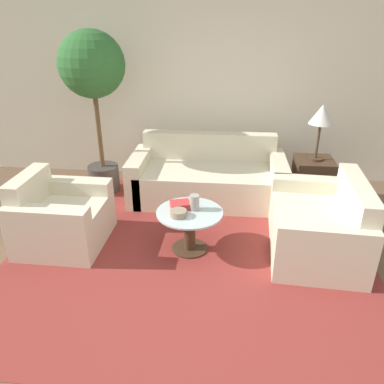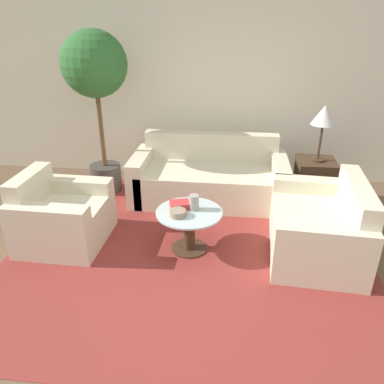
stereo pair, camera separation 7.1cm
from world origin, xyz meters
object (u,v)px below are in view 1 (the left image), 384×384
Objects in this scene: armchair at (59,219)px; book_stack at (180,205)px; table_lamp at (322,116)px; potted_plant at (93,78)px; bowl at (178,213)px; loveseat at (322,227)px; sofa_main at (208,178)px; vase at (194,202)px; coffee_table at (190,225)px.

armchair reaches higher than book_stack.
table_lamp reaches higher than armchair.
bowl is at bearing -49.28° from potted_plant.
table_lamp is (0.12, 1.17, 0.86)m from loveseat.
sofa_main is 1.42m from bowl.
potted_plant is at bearing 116.55° from book_stack.
vase is at bearing -87.56° from armchair.
table_lamp reaches higher than sofa_main.
armchair is at bearing 174.90° from bowl.
book_stack is at bearing -45.66° from potted_plant.
sofa_main reaches higher than loveseat.
loveseat is at bearing -43.26° from sofa_main.
coffee_table is 2.87× the size of book_stack.
armchair is at bearing -156.19° from table_lamp.
potted_plant is at bearing 135.07° from coffee_table.
loveseat is 7.94× the size of bowl.
loveseat is at bearing 8.46° from bowl.
sofa_main is at bearing 87.03° from vase.
loveseat is at bearing -16.14° from book_stack.
vase is at bearing -92.97° from sofa_main.
armchair is 5.58× the size of vase.
book_stack is at bearing -84.77° from loveseat.
book_stack is at bearing 145.35° from coffee_table.
vase is 0.22m from bowl.
potted_plant is 8.90× the size of book_stack.
potted_plant is at bearing 179.03° from table_lamp.
potted_plant is (0.07, 1.31, 1.26)m from armchair.
vase is at bearing -139.16° from table_lamp.
loveseat is 0.63× the size of potted_plant.
book_stack is (1.23, -1.26, -1.05)m from potted_plant.
armchair is 3.80× the size of book_stack.
sofa_main is 0.95× the size of potted_plant.
sofa_main is 1.98m from armchair.
table_lamp is 2.09m from book_stack.
table_lamp is 2.83m from potted_plant.
coffee_table is at bearing -131.65° from vase.
sofa_main is 1.71m from loveseat.
loveseat is 3.20m from potted_plant.
loveseat is 1.94× the size of coffee_table.
coffee_table is 0.23m from book_stack.
book_stack is at bearing -86.45° from armchair.
loveseat is at bearing 2.79° from vase.
loveseat is 1.36m from coffee_table.
table_lamp reaches higher than bowl.
book_stack is (-0.15, 0.02, -0.05)m from vase.
sofa_main is 2.95× the size of coffee_table.
armchair is at bearing -139.94° from sofa_main.
potted_plant is at bearing 178.29° from sofa_main.
armchair is at bearing -178.57° from vase.
coffee_table is 0.32× the size of potted_plant.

